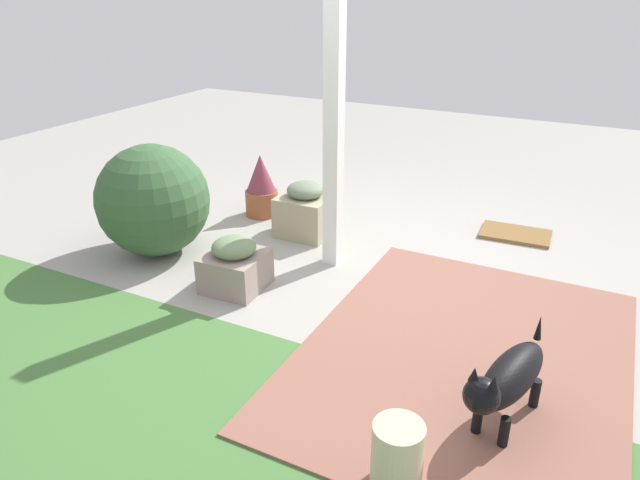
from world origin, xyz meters
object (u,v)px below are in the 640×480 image
(round_shrub, at_px, (153,200))
(terracotta_pot_spiky, at_px, (261,187))
(dog, at_px, (508,379))
(ceramic_urn, at_px, (397,458))
(stone_planter_mid, at_px, (235,265))
(stone_planter_nearest, at_px, (306,211))
(doormat, at_px, (515,234))
(porch_pillar, at_px, (334,135))

(round_shrub, distance_m, terracotta_pot_spiky, 1.13)
(dog, bearing_deg, ceramic_urn, 60.68)
(terracotta_pot_spiky, relative_size, ceramic_urn, 1.70)
(round_shrub, height_order, ceramic_urn, round_shrub)
(stone_planter_mid, relative_size, ceramic_urn, 1.27)
(ceramic_urn, bearing_deg, terracotta_pot_spiky, -47.81)
(round_shrub, bearing_deg, stone_planter_nearest, -136.19)
(doormat, bearing_deg, stone_planter_nearest, 25.70)
(stone_planter_nearest, height_order, terracotta_pot_spiky, terracotta_pot_spiky)
(doormat, bearing_deg, stone_planter_mid, 48.91)
(round_shrub, bearing_deg, stone_planter_mid, 166.49)
(porch_pillar, distance_m, stone_planter_mid, 1.16)
(round_shrub, bearing_deg, dog, 164.46)
(dog, height_order, doormat, dog)
(dog, height_order, ceramic_urn, dog)
(stone_planter_nearest, bearing_deg, doormat, -154.30)
(dog, distance_m, doormat, 2.49)
(terracotta_pot_spiky, bearing_deg, dog, 143.95)
(porch_pillar, bearing_deg, dog, 140.46)
(terracotta_pot_spiky, bearing_deg, porch_pillar, 149.88)
(stone_planter_mid, bearing_deg, ceramic_urn, 144.35)
(porch_pillar, xyz_separation_m, dog, (-1.55, 1.28, -0.72))
(ceramic_urn, height_order, doormat, ceramic_urn)
(porch_pillar, bearing_deg, stone_planter_nearest, -40.74)
(stone_planter_nearest, xyz_separation_m, terracotta_pot_spiky, (0.58, -0.21, 0.06))
(doormat, bearing_deg, round_shrub, 33.04)
(terracotta_pot_spiky, relative_size, dog, 0.79)
(stone_planter_mid, distance_m, round_shrub, 0.97)
(terracotta_pot_spiky, bearing_deg, ceramic_urn, 132.19)
(round_shrub, distance_m, dog, 3.00)
(stone_planter_mid, distance_m, dog, 2.07)
(dog, bearing_deg, round_shrub, -15.54)
(porch_pillar, distance_m, terracotta_pot_spiky, 1.39)
(porch_pillar, height_order, doormat, porch_pillar)
(round_shrub, xyz_separation_m, terracotta_pot_spiky, (-0.32, -1.07, -0.17))
(porch_pillar, xyz_separation_m, stone_planter_nearest, (0.44, -0.38, -0.79))
(ceramic_urn, relative_size, doormat, 0.59)
(ceramic_urn, bearing_deg, porch_pillar, -57.07)
(terracotta_pot_spiky, xyz_separation_m, doormat, (-2.21, -0.58, -0.26))
(stone_planter_nearest, bearing_deg, stone_planter_mid, 90.59)
(stone_planter_nearest, xyz_separation_m, ceramic_urn, (-1.66, 2.26, -0.04))
(dog, bearing_deg, stone_planter_mid, -16.45)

